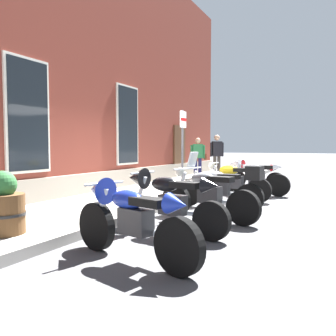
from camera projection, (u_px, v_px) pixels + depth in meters
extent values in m
plane|color=#4C4C4F|center=(177.00, 206.00, 8.55)|extent=(140.00, 140.00, 0.00)
cube|color=gray|center=(129.00, 199.00, 9.13)|extent=(26.14, 2.68, 0.16)
cube|color=silver|center=(321.00, 217.00, 7.15)|extent=(26.14, 0.12, 0.01)
cube|color=maroon|center=(4.00, 63.00, 10.85)|extent=(20.14, 6.25, 7.94)
cube|color=gray|center=(88.00, 186.00, 9.68)|extent=(20.14, 0.10, 0.70)
cube|color=silver|center=(28.00, 116.00, 7.78)|extent=(1.22, 0.06, 2.52)
cube|color=black|center=(29.00, 115.00, 7.77)|extent=(1.10, 0.03, 2.40)
cube|color=silver|center=(127.00, 125.00, 11.39)|extent=(1.22, 0.06, 2.52)
cube|color=black|center=(128.00, 125.00, 11.38)|extent=(1.10, 0.03, 2.40)
cube|color=#472B19|center=(179.00, 153.00, 15.06)|extent=(1.10, 0.08, 2.30)
cylinder|color=black|center=(97.00, 226.00, 4.89)|extent=(0.30, 0.67, 0.66)
cylinder|color=black|center=(179.00, 247.00, 3.89)|extent=(0.30, 0.67, 0.66)
cylinder|color=silver|center=(101.00, 210.00, 4.81)|extent=(0.15, 0.31, 0.61)
cube|color=#28282B|center=(136.00, 221.00, 4.35)|extent=(0.33, 0.48, 0.32)
ellipsoid|color=#192D9E|center=(127.00, 200.00, 4.43)|extent=(0.40, 0.57, 0.24)
cube|color=black|center=(149.00, 202.00, 4.18)|extent=(0.35, 0.52, 0.10)
cylinder|color=silver|center=(104.00, 183.00, 4.73)|extent=(0.61, 0.21, 0.04)
cylinder|color=silver|center=(160.00, 234.00, 4.24)|extent=(0.21, 0.46, 0.09)
cone|color=#192D9E|center=(98.00, 190.00, 4.83)|extent=(0.44, 0.43, 0.36)
cone|color=#192D9E|center=(177.00, 204.00, 3.88)|extent=(0.30, 0.32, 0.24)
cylinder|color=black|center=(135.00, 211.00, 6.20)|extent=(0.21, 0.62, 0.61)
cylinder|color=black|center=(211.00, 221.00, 5.35)|extent=(0.21, 0.62, 0.61)
cylinder|color=silver|center=(139.00, 195.00, 6.12)|extent=(0.12, 0.34, 0.68)
cube|color=#28282B|center=(173.00, 205.00, 5.73)|extent=(0.28, 0.47, 0.32)
ellipsoid|color=black|center=(165.00, 184.00, 5.80)|extent=(0.33, 0.55, 0.24)
cube|color=black|center=(185.00, 185.00, 5.58)|extent=(0.29, 0.51, 0.10)
cylinder|color=silver|center=(143.00, 173.00, 6.05)|extent=(0.62, 0.13, 0.04)
cylinder|color=silver|center=(193.00, 214.00, 5.67)|extent=(0.15, 0.46, 0.09)
cone|color=black|center=(137.00, 178.00, 6.13)|extent=(0.41, 0.39, 0.36)
cone|color=black|center=(211.00, 186.00, 5.33)|extent=(0.28, 0.29, 0.24)
cylinder|color=black|center=(176.00, 200.00, 7.29)|extent=(0.25, 0.66, 0.65)
cylinder|color=black|center=(243.00, 208.00, 6.37)|extent=(0.25, 0.66, 0.65)
cylinder|color=silver|center=(180.00, 188.00, 7.21)|extent=(0.13, 0.33, 0.66)
cube|color=#28282B|center=(210.00, 195.00, 6.79)|extent=(0.30, 0.48, 0.32)
ellipsoid|color=slate|center=(203.00, 179.00, 6.86)|extent=(0.36, 0.56, 0.24)
cube|color=black|center=(221.00, 179.00, 6.63)|extent=(0.31, 0.51, 0.10)
cylinder|color=silver|center=(183.00, 169.00, 7.14)|extent=(0.61, 0.16, 0.04)
cylinder|color=silver|center=(227.00, 202.00, 6.71)|extent=(0.18, 0.46, 0.09)
sphere|color=silver|center=(180.00, 172.00, 7.19)|extent=(0.18, 0.18, 0.18)
cylinder|color=black|center=(188.00, 193.00, 8.45)|extent=(0.17, 0.63, 0.62)
cylinder|color=black|center=(250.00, 198.00, 7.69)|extent=(0.17, 0.63, 0.62)
cylinder|color=silver|center=(192.00, 183.00, 8.38)|extent=(0.09, 0.31, 0.62)
cube|color=#28282B|center=(219.00, 188.00, 8.03)|extent=(0.25, 0.46, 0.32)
ellipsoid|color=#B7BABF|center=(213.00, 176.00, 8.09)|extent=(0.30, 0.54, 0.24)
cube|color=black|center=(229.00, 176.00, 7.90)|extent=(0.26, 0.50, 0.10)
cylinder|color=silver|center=(195.00, 168.00, 8.32)|extent=(0.62, 0.08, 0.04)
cylinder|color=silver|center=(234.00, 194.00, 7.99)|extent=(0.12, 0.46, 0.09)
cube|color=#B2BCC6|center=(192.00, 160.00, 8.34)|extent=(0.37, 0.17, 0.40)
cube|color=black|center=(255.00, 173.00, 7.60)|extent=(0.38, 0.35, 0.30)
cylinder|color=black|center=(208.00, 188.00, 9.61)|extent=(0.14, 0.63, 0.63)
cylinder|color=black|center=(259.00, 191.00, 8.97)|extent=(0.14, 0.63, 0.63)
cylinder|color=silver|center=(211.00, 178.00, 9.55)|extent=(0.08, 0.33, 0.67)
cube|color=#28282B|center=(234.00, 182.00, 9.26)|extent=(0.23, 0.45, 0.32)
ellipsoid|color=gold|center=(229.00, 170.00, 9.31)|extent=(0.28, 0.53, 0.24)
cube|color=black|center=(243.00, 170.00, 9.13)|extent=(0.24, 0.49, 0.10)
cylinder|color=silver|center=(214.00, 163.00, 9.49)|extent=(0.62, 0.06, 0.04)
cylinder|color=silver|center=(247.00, 187.00, 9.23)|extent=(0.11, 0.45, 0.09)
sphere|color=silver|center=(211.00, 166.00, 9.53)|extent=(0.18, 0.18, 0.18)
cylinder|color=black|center=(232.00, 183.00, 10.73)|extent=(0.14, 0.64, 0.64)
cylinder|color=black|center=(279.00, 185.00, 10.09)|extent=(0.14, 0.64, 0.64)
cylinder|color=silver|center=(236.00, 174.00, 10.67)|extent=(0.08, 0.33, 0.67)
cube|color=#28282B|center=(257.00, 178.00, 10.38)|extent=(0.23, 0.45, 0.32)
ellipsoid|color=silver|center=(252.00, 167.00, 10.43)|extent=(0.28, 0.53, 0.24)
cube|color=black|center=(265.00, 167.00, 10.25)|extent=(0.24, 0.49, 0.10)
cylinder|color=silver|center=(238.00, 161.00, 10.60)|extent=(0.62, 0.06, 0.04)
cylinder|color=silver|center=(268.00, 183.00, 10.35)|extent=(0.10, 0.45, 0.09)
cone|color=silver|center=(234.00, 164.00, 10.67)|extent=(0.37, 0.35, 0.36)
cone|color=silver|center=(278.00, 167.00, 10.07)|extent=(0.25, 0.27, 0.24)
cylinder|color=black|center=(237.00, 179.00, 12.09)|extent=(0.30, 0.63, 0.62)
cylinder|color=black|center=(276.00, 182.00, 11.11)|extent=(0.30, 0.63, 0.62)
cylinder|color=silver|center=(240.00, 173.00, 12.00)|extent=(0.16, 0.30, 0.60)
cube|color=#28282B|center=(257.00, 175.00, 11.55)|extent=(0.34, 0.49, 0.32)
ellipsoid|color=red|center=(253.00, 168.00, 11.64)|extent=(0.41, 0.57, 0.24)
cube|color=black|center=(264.00, 168.00, 11.38)|extent=(0.36, 0.52, 0.10)
cylinder|color=silver|center=(242.00, 162.00, 11.92)|extent=(0.60, 0.22, 0.04)
cylinder|color=silver|center=(267.00, 180.00, 11.44)|extent=(0.22, 0.46, 0.09)
cone|color=red|center=(238.00, 165.00, 12.02)|extent=(0.45, 0.43, 0.36)
cone|color=red|center=(275.00, 168.00, 11.10)|extent=(0.31, 0.32, 0.24)
cylinder|color=#1E1E4C|center=(195.00, 168.00, 14.37)|extent=(0.14, 0.14, 0.80)
cylinder|color=#1E1E4C|center=(200.00, 168.00, 14.37)|extent=(0.14, 0.14, 0.80)
cube|color=#26723F|center=(198.00, 151.00, 14.33)|extent=(0.36, 0.45, 0.56)
sphere|color=tan|center=(198.00, 141.00, 14.30)|extent=(0.22, 0.22, 0.22)
cylinder|color=#26723F|center=(192.00, 152.00, 14.32)|extent=(0.09, 0.09, 0.54)
cylinder|color=#26723F|center=(204.00, 152.00, 14.33)|extent=(0.09, 0.09, 0.54)
cube|color=#592D19|center=(206.00, 157.00, 14.37)|extent=(0.14, 0.13, 0.24)
cylinder|color=#38332D|center=(215.00, 167.00, 14.66)|extent=(0.14, 0.14, 0.86)
cylinder|color=#38332D|center=(219.00, 167.00, 14.70)|extent=(0.14, 0.14, 0.86)
cube|color=black|center=(217.00, 149.00, 14.64)|extent=(0.41, 0.43, 0.61)
sphere|color=tan|center=(217.00, 138.00, 14.61)|extent=(0.23, 0.23, 0.23)
cylinder|color=black|center=(211.00, 150.00, 14.58)|extent=(0.09, 0.09, 0.58)
cylinder|color=black|center=(223.00, 150.00, 14.70)|extent=(0.09, 0.09, 0.58)
cylinder|color=#4C4C51|center=(182.00, 152.00, 9.65)|extent=(0.06, 0.06, 2.24)
cube|color=white|center=(183.00, 119.00, 9.59)|extent=(0.36, 0.03, 0.44)
cube|color=red|center=(184.00, 119.00, 9.58)|extent=(0.36, 0.01, 0.08)
cylinder|color=brown|center=(3.00, 214.00, 5.15)|extent=(0.61, 0.61, 0.58)
cylinder|color=black|center=(3.00, 214.00, 5.15)|extent=(0.64, 0.64, 0.04)
sphere|color=#28602D|center=(2.00, 184.00, 5.12)|extent=(0.40, 0.40, 0.40)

